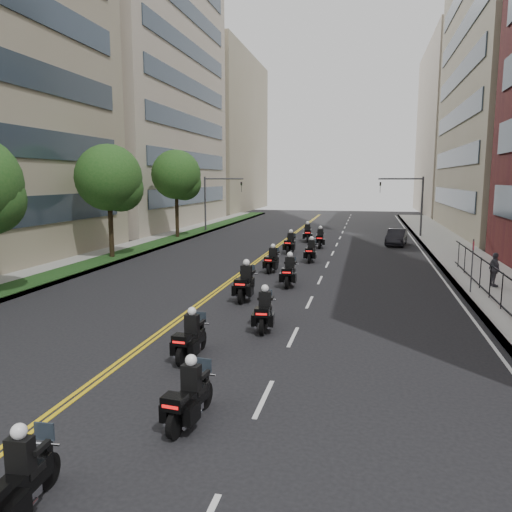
{
  "coord_description": "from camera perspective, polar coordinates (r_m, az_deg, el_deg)",
  "views": [
    {
      "loc": [
        5.54,
        -6.44,
        5.39
      ],
      "look_at": [
        0.6,
        15.79,
        1.86
      ],
      "focal_mm": 35.0,
      "sensor_mm": 36.0,
      "label": 1
    }
  ],
  "objects": [
    {
      "name": "motorcycle_0",
      "position": [
        9.5,
        -25.6,
        -22.32
      ],
      "size": [
        0.52,
        2.1,
        1.55
      ],
      "rotation": [
        0.0,
        0.0,
        0.06
      ],
      "color": "black",
      "rests_on": "ground"
    },
    {
      "name": "building_left_far",
      "position": [
        89.14,
        -5.69,
        13.66
      ],
      "size": [
        16.0,
        28.0,
        26.0
      ],
      "primitive_type": "cube",
      "color": "gray",
      "rests_on": "ground"
    },
    {
      "name": "building_right_far",
      "position": [
        86.27,
        23.78,
        13.14
      ],
      "size": [
        15.0,
        28.0,
        26.0
      ],
      "primitive_type": "cube",
      "color": "#B0A28E",
      "rests_on": "ground"
    },
    {
      "name": "traffic_signal_right",
      "position": [
        48.63,
        17.34,
        6.42
      ],
      "size": [
        4.09,
        0.2,
        5.6
      ],
      "color": "#3F3F44",
      "rests_on": "ground"
    },
    {
      "name": "grass_strip",
      "position": [
        36.0,
        -15.35,
        0.15
      ],
      "size": [
        2.0,
        90.0,
        0.04
      ],
      "primitive_type": "cube",
      "color": "#153C16",
      "rests_on": "sidewalk_left"
    },
    {
      "name": "motorcycle_7",
      "position": [
        32.9,
        6.32,
        0.48
      ],
      "size": [
        0.53,
        2.26,
        1.67
      ],
      "rotation": [
        0.0,
        0.0,
        -0.04
      ],
      "color": "black",
      "rests_on": "ground"
    },
    {
      "name": "motorcycle_9",
      "position": [
        39.73,
        7.34,
        1.93
      ],
      "size": [
        0.55,
        2.35,
        1.73
      ],
      "rotation": [
        0.0,
        0.0,
        0.03
      ],
      "color": "black",
      "rests_on": "ground"
    },
    {
      "name": "motorcycle_4",
      "position": [
        22.39,
        -1.2,
        -3.22
      ],
      "size": [
        0.57,
        2.48,
        1.83
      ],
      "rotation": [
        0.0,
        0.0,
        -0.0
      ],
      "color": "black",
      "rests_on": "ground"
    },
    {
      "name": "ground",
      "position": [
        10.06,
        -26.0,
        -24.57
      ],
      "size": [
        160.0,
        160.0,
        0.0
      ],
      "primitive_type": "plane",
      "color": "black",
      "rests_on": "ground"
    },
    {
      "name": "motorcycle_5",
      "position": [
        25.34,
        3.84,
        -1.91
      ],
      "size": [
        0.54,
        2.36,
        1.74
      ],
      "rotation": [
        0.0,
        0.0,
        0.01
      ],
      "color": "black",
      "rests_on": "ground"
    },
    {
      "name": "motorcycle_8",
      "position": [
        36.49,
        3.95,
        1.39
      ],
      "size": [
        0.59,
        2.37,
        1.75
      ],
      "rotation": [
        0.0,
        0.0,
        -0.06
      ],
      "color": "black",
      "rests_on": "ground"
    },
    {
      "name": "sidewalk_left",
      "position": [
        36.39,
        -16.46,
        0.04
      ],
      "size": [
        4.0,
        90.0,
        0.15
      ],
      "primitive_type": "cube",
      "color": "gray",
      "rests_on": "ground"
    },
    {
      "name": "street_trees",
      "position": [
        30.04,
        -21.2,
        7.73
      ],
      "size": [
        4.4,
        38.4,
        7.98
      ],
      "color": "#302415",
      "rests_on": "ground"
    },
    {
      "name": "pedestrian_c",
      "position": [
        27.06,
        25.6,
        -1.42
      ],
      "size": [
        0.62,
        1.06,
        1.69
      ],
      "primitive_type": "imported",
      "rotation": [
        0.0,
        0.0,
        1.79
      ],
      "color": "#46454D",
      "rests_on": "sidewalk_right"
    },
    {
      "name": "motorcycle_3",
      "position": [
        18.06,
        0.97,
        -6.43
      ],
      "size": [
        0.59,
        2.21,
        1.63
      ],
      "rotation": [
        0.0,
        0.0,
        0.08
      ],
      "color": "black",
      "rests_on": "ground"
    },
    {
      "name": "parked_sedan",
      "position": [
        42.51,
        15.77,
        2.09
      ],
      "size": [
        2.02,
        4.18,
        1.32
      ],
      "primitive_type": "imported",
      "rotation": [
        0.0,
        0.0,
        -0.16
      ],
      "color": "black",
      "rests_on": "ground"
    },
    {
      "name": "sidewalk_right",
      "position": [
        32.53,
        23.79,
        -1.35
      ],
      "size": [
        4.0,
        90.0,
        0.15
      ],
      "primitive_type": "cube",
      "color": "gray",
      "rests_on": "ground"
    },
    {
      "name": "motorcycle_6",
      "position": [
        29.17,
        1.88,
        -0.55
      ],
      "size": [
        0.59,
        2.23,
        1.65
      ],
      "rotation": [
        0.0,
        0.0,
        -0.08
      ],
      "color": "black",
      "rests_on": "ground"
    },
    {
      "name": "motorcycle_2",
      "position": [
        15.37,
        -7.48,
        -9.34
      ],
      "size": [
        0.52,
        2.13,
        1.57
      ],
      "rotation": [
        0.0,
        0.0,
        -0.05
      ],
      "color": "black",
      "rests_on": "ground"
    },
    {
      "name": "motorcycle_10",
      "position": [
        43.41,
        5.9,
        2.56
      ],
      "size": [
        0.72,
        2.4,
        1.78
      ],
      "rotation": [
        0.0,
        0.0,
        0.13
      ],
      "color": "black",
      "rests_on": "ground"
    },
    {
      "name": "building_left_mid",
      "position": [
        62.09,
        -14.9,
        19.3
      ],
      "size": [
        16.11,
        28.0,
        34.0
      ],
      "color": "#B0A28E",
      "rests_on": "ground"
    },
    {
      "name": "motorcycle_1",
      "position": [
        11.54,
        -7.65,
        -15.72
      ],
      "size": [
        0.61,
        2.12,
        1.56
      ],
      "rotation": [
        0.0,
        0.0,
        -0.11
      ],
      "color": "black",
      "rests_on": "ground"
    },
    {
      "name": "traffic_signal_left",
      "position": [
        50.76,
        -4.8,
        6.87
      ],
      "size": [
        4.09,
        0.2,
        5.6
      ],
      "color": "#3F3F44",
      "rests_on": "ground"
    }
  ]
}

